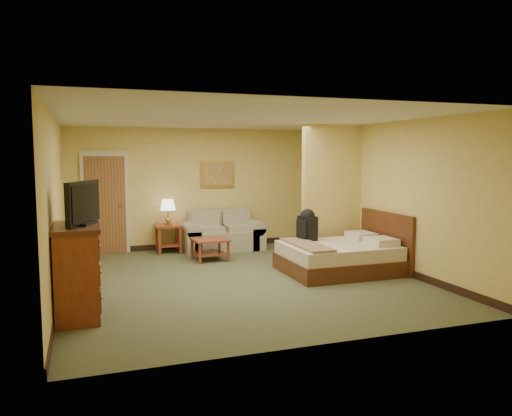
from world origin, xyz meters
name	(u,v)px	position (x,y,z in m)	size (l,w,h in m)	color
floor	(239,279)	(0.00, 0.00, 0.00)	(6.00, 6.00, 0.00)	#4C4F33
ceiling	(239,118)	(0.00, 0.00, 2.60)	(6.00, 6.00, 0.00)	white
back_wall	(198,188)	(0.00, 3.00, 1.30)	(5.50, 0.02, 2.60)	#D9BD5C
left_wall	(55,206)	(-2.75, 0.00, 1.30)	(0.02, 6.00, 2.60)	#D9BD5C
right_wall	(386,196)	(2.75, 0.00, 1.30)	(0.02, 6.00, 2.60)	#D9BD5C
partition	(332,193)	(2.15, 0.93, 1.30)	(1.20, 0.15, 2.60)	#D9BD5C
door	(105,204)	(-1.95, 2.96, 1.03)	(0.94, 0.16, 2.10)	beige
baseboard	(199,245)	(0.00, 2.99, 0.06)	(5.50, 0.02, 0.12)	black
loveseat	(223,237)	(0.42, 2.57, 0.28)	(1.69, 0.79, 0.86)	tan
side_table	(168,234)	(-0.73, 2.65, 0.39)	(0.53, 0.53, 0.59)	maroon
table_lamp	(168,205)	(-0.73, 2.65, 0.99)	(0.32, 0.32, 0.52)	#A67B3D
coffee_table	(210,245)	(-0.09, 1.61, 0.30)	(0.68, 0.68, 0.42)	maroon
wall_picture	(217,174)	(0.42, 2.97, 1.60)	(0.76, 0.04, 0.59)	#B78E3F
dresser	(77,271)	(-2.48, -1.15, 0.58)	(0.57, 1.09, 1.16)	maroon
tv	(83,204)	(-2.37, -1.15, 1.41)	(0.41, 0.84, 0.54)	black
bed	(342,256)	(1.82, -0.10, 0.28)	(1.91, 1.57, 1.02)	#492111
backpack	(308,224)	(1.41, 0.41, 0.80)	(0.29, 0.37, 0.57)	black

